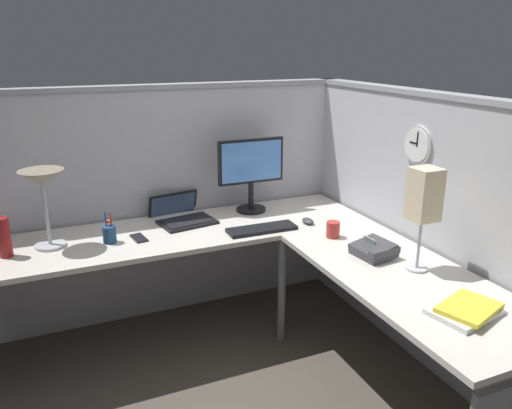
% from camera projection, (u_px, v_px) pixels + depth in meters
% --- Properties ---
extents(ground_plane, '(6.80, 6.80, 0.00)m').
position_uv_depth(ground_plane, '(269.00, 358.00, 3.05)').
color(ground_plane, '#4C443D').
extents(cubicle_wall_back, '(2.57, 0.12, 1.58)m').
position_uv_depth(cubicle_wall_back, '(168.00, 202.00, 3.43)').
color(cubicle_wall_back, '#B2B2B7').
rests_on(cubicle_wall_back, ground).
extents(cubicle_wall_right, '(0.12, 2.37, 1.58)m').
position_uv_depth(cubicle_wall_right, '(425.00, 230.00, 2.90)').
color(cubicle_wall_right, '#B2B2B7').
rests_on(cubicle_wall_right, ground).
extents(desk, '(2.35, 2.15, 0.73)m').
position_uv_depth(desk, '(249.00, 271.00, 2.76)').
color(desk, beige).
rests_on(desk, ground).
extents(monitor, '(0.46, 0.20, 0.50)m').
position_uv_depth(monitor, '(251.00, 169.00, 3.35)').
color(monitor, black).
rests_on(monitor, desk).
extents(laptop, '(0.40, 0.43, 0.22)m').
position_uv_depth(laptop, '(181.00, 216.00, 3.27)').
color(laptop, black).
rests_on(laptop, desk).
extents(keyboard, '(0.43, 0.15, 0.02)m').
position_uv_depth(keyboard, '(262.00, 229.00, 3.07)').
color(keyboard, black).
rests_on(keyboard, desk).
extents(computer_mouse, '(0.06, 0.10, 0.03)m').
position_uv_depth(computer_mouse, '(308.00, 221.00, 3.19)').
color(computer_mouse, '#38383D').
rests_on(computer_mouse, desk).
extents(desk_lamp_dome, '(0.24, 0.24, 0.44)m').
position_uv_depth(desk_lamp_dome, '(42.00, 185.00, 2.72)').
color(desk_lamp_dome, '#B7BABF').
rests_on(desk_lamp_dome, desk).
extents(pen_cup, '(0.08, 0.08, 0.18)m').
position_uv_depth(pen_cup, '(109.00, 234.00, 2.88)').
color(pen_cup, navy).
rests_on(pen_cup, desk).
extents(cell_phone, '(0.09, 0.15, 0.01)m').
position_uv_depth(cell_phone, '(139.00, 238.00, 2.95)').
color(cell_phone, black).
rests_on(cell_phone, desk).
extents(thermos_flask, '(0.07, 0.07, 0.22)m').
position_uv_depth(thermos_flask, '(4.00, 237.00, 2.67)').
color(thermos_flask, maroon).
rests_on(thermos_flask, desk).
extents(office_phone, '(0.21, 0.22, 0.11)m').
position_uv_depth(office_phone, '(374.00, 250.00, 2.69)').
color(office_phone, '#38383D').
rests_on(office_phone, desk).
extents(book_stack, '(0.33, 0.27, 0.04)m').
position_uv_depth(book_stack, '(466.00, 310.00, 2.12)').
color(book_stack, silver).
rests_on(book_stack, desk).
extents(desk_lamp_paper, '(0.13, 0.13, 0.53)m').
position_uv_depth(desk_lamp_paper, '(424.00, 197.00, 2.43)').
color(desk_lamp_paper, '#B7BABF').
rests_on(desk_lamp_paper, desk).
extents(coffee_mug, '(0.08, 0.08, 0.10)m').
position_uv_depth(coffee_mug, '(333.00, 230.00, 2.96)').
color(coffee_mug, '#B2332D').
rests_on(coffee_mug, desk).
extents(wall_clock, '(0.04, 0.22, 0.22)m').
position_uv_depth(wall_clock, '(418.00, 145.00, 2.79)').
color(wall_clock, '#B7BABF').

